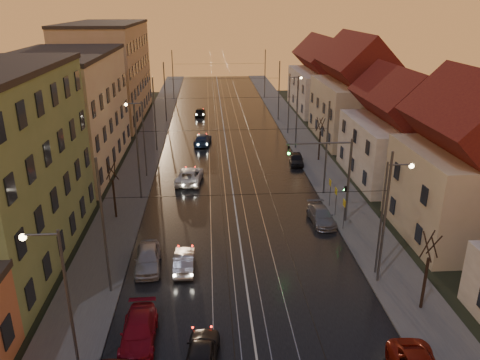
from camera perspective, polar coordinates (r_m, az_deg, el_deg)
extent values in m
cube|color=black|center=(59.17, -1.65, 3.99)|extent=(16.00, 120.00, 0.04)
cube|color=#4C4C4C|center=(59.63, -11.32, 3.78)|extent=(4.00, 120.00, 0.15)
cube|color=#4C4C4C|center=(60.35, 7.90, 4.20)|extent=(4.00, 120.00, 0.15)
cube|color=gray|center=(59.12, -3.79, 3.98)|extent=(0.06, 120.00, 0.03)
cube|color=gray|center=(59.14, -2.40, 4.01)|extent=(0.06, 120.00, 0.03)
cube|color=gray|center=(59.19, -0.90, 4.04)|extent=(0.06, 120.00, 0.03)
cube|color=gray|center=(59.28, 0.48, 4.07)|extent=(0.06, 120.00, 0.03)
cube|color=beige|center=(54.02, -20.49, 7.60)|extent=(10.00, 20.00, 12.00)
cube|color=tan|center=(76.82, -15.77, 12.49)|extent=(10.00, 24.00, 14.00)
cube|color=#BEB392|center=(39.40, 25.52, -1.61)|extent=(8.50, 10.00, 7.00)
pyramid|color=#501214|center=(37.86, 26.78, 5.97)|extent=(8.67, 10.20, 3.80)
cube|color=beige|center=(50.56, 18.58, 3.46)|extent=(9.00, 12.00, 6.00)
pyramid|color=#501214|center=(49.47, 19.19, 8.54)|extent=(9.18, 12.24, 3.20)
cube|color=#BEB392|center=(64.02, 13.75, 8.16)|extent=(9.00, 14.00, 7.50)
pyramid|color=#501214|center=(63.06, 14.20, 13.26)|extent=(9.18, 14.28, 4.00)
cube|color=beige|center=(81.12, 9.99, 10.67)|extent=(9.00, 16.00, 6.50)
pyramid|color=#501214|center=(80.41, 10.22, 14.18)|extent=(9.18, 16.32, 3.50)
cylinder|color=#595B60|center=(29.28, -16.27, -5.75)|extent=(0.16, 0.16, 9.00)
cylinder|color=#595B60|center=(30.52, 17.20, -4.73)|extent=(0.16, 0.16, 9.00)
cylinder|color=#595B60|center=(43.00, -12.35, 3.20)|extent=(0.16, 0.16, 9.00)
cylinder|color=#595B60|center=(43.86, 10.50, 3.69)|extent=(0.16, 0.16, 9.00)
cylinder|color=#595B60|center=(57.37, -10.35, 7.75)|extent=(0.16, 0.16, 9.00)
cylinder|color=#595B60|center=(58.02, 6.95, 8.08)|extent=(0.16, 0.16, 9.00)
cylinder|color=#595B60|center=(72.00, -9.13, 10.46)|extent=(0.16, 0.16, 9.00)
cylinder|color=#595B60|center=(72.52, 4.77, 10.73)|extent=(0.16, 0.16, 9.00)
cylinder|color=#595B60|center=(89.71, -8.18, 12.54)|extent=(0.16, 0.16, 9.00)
cylinder|color=#595B60|center=(90.13, 3.06, 12.76)|extent=(0.16, 0.16, 9.00)
cylinder|color=#595B60|center=(23.74, -20.05, -14.38)|extent=(0.14, 0.14, 8.00)
cylinder|color=#595B60|center=(22.11, -23.26, -6.14)|extent=(1.60, 0.10, 0.10)
sphere|color=#FFD88C|center=(22.41, -24.97, -6.35)|extent=(0.32, 0.32, 0.32)
cylinder|color=#595B60|center=(31.64, 16.83, -4.75)|extent=(0.14, 0.14, 8.00)
cylinder|color=#595B60|center=(30.55, 18.97, 1.78)|extent=(1.60, 0.10, 0.10)
sphere|color=#FFD88C|center=(30.87, 20.18, 1.62)|extent=(0.32, 0.32, 0.32)
cylinder|color=#595B60|center=(48.87, -11.60, 4.77)|extent=(0.14, 0.14, 8.00)
cylinder|color=#595B60|center=(48.09, -12.89, 9.09)|extent=(1.60, 0.10, 0.10)
sphere|color=#FFD88C|center=(48.23, -13.73, 8.93)|extent=(0.32, 0.32, 0.32)
cylinder|color=#595B60|center=(64.89, 5.97, 9.03)|extent=(0.14, 0.14, 8.00)
cylinder|color=#595B60|center=(64.37, 6.82, 12.34)|extent=(1.60, 0.10, 0.10)
sphere|color=#FFD88C|center=(64.52, 7.46, 12.24)|extent=(0.32, 0.32, 0.32)
cylinder|color=#595B60|center=(38.80, 13.08, -0.21)|extent=(0.20, 0.20, 7.20)
cylinder|color=#595B60|center=(37.08, 9.64, 4.45)|extent=(5.20, 0.14, 0.14)
imported|color=black|center=(36.78, 5.93, 3.52)|extent=(0.15, 0.18, 0.90)
sphere|color=#19FF3F|center=(36.71, 5.95, 3.24)|extent=(0.20, 0.20, 0.20)
cylinder|color=black|center=(40.51, -15.05, -2.30)|extent=(0.18, 0.18, 3.50)
cylinder|color=black|center=(39.64, -15.03, 1.14)|extent=(0.37, 0.92, 1.61)
cylinder|color=black|center=(39.85, -15.45, 1.20)|extent=(0.91, 0.40, 1.61)
cylinder|color=black|center=(39.58, -15.74, 1.04)|extent=(0.37, 0.92, 1.61)
cylinder|color=black|center=(39.39, -15.27, 0.99)|extent=(0.84, 0.54, 1.62)
cylinder|color=black|center=(30.03, 21.55, -11.75)|extent=(0.18, 0.18, 3.50)
cylinder|color=black|center=(28.97, 22.57, -7.33)|extent=(0.37, 0.92, 1.61)
cylinder|color=black|center=(28.95, 21.87, -7.24)|extent=(0.91, 0.40, 1.61)
cylinder|color=black|center=(28.63, 21.87, -7.56)|extent=(0.37, 0.92, 1.61)
cylinder|color=black|center=(28.68, 22.63, -7.62)|extent=(0.84, 0.54, 1.62)
cylinder|color=black|center=(54.36, 9.65, 4.07)|extent=(0.18, 0.18, 3.50)
cylinder|color=black|center=(53.83, 10.03, 6.69)|extent=(0.37, 0.92, 1.61)
cylinder|color=black|center=(53.89, 9.66, 6.73)|extent=(0.91, 0.40, 1.61)
cylinder|color=black|center=(53.56, 9.59, 6.65)|extent=(0.37, 0.92, 1.61)
cylinder|color=black|center=(53.52, 9.99, 6.61)|extent=(0.84, 0.54, 1.62)
imported|color=black|center=(25.11, -4.69, -20.34)|extent=(2.07, 4.21, 1.38)
imported|color=#939398|center=(32.69, -6.80, -9.75)|extent=(1.37, 3.85, 1.27)
imported|color=silver|center=(47.71, -6.16, 0.54)|extent=(3.01, 5.43, 1.44)
imported|color=navy|center=(60.47, -4.58, 4.97)|extent=(2.48, 4.95, 1.38)
imported|color=black|center=(76.16, -4.90, 8.27)|extent=(1.81, 3.98, 1.32)
imported|color=maroon|center=(26.97, -12.23, -17.56)|extent=(1.90, 4.52, 1.30)
imported|color=#A9A8AE|center=(33.17, -11.18, -9.33)|extent=(2.03, 4.44, 1.48)
imported|color=gray|center=(39.47, 9.88, -4.30)|extent=(1.93, 4.35, 1.24)
imported|color=black|center=(53.11, 6.89, 2.55)|extent=(1.94, 3.89, 1.27)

